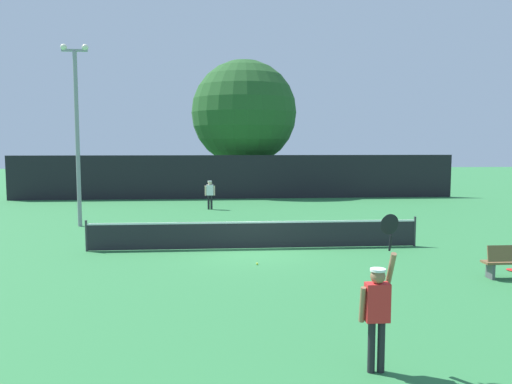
% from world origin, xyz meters
% --- Properties ---
extents(ground_plane, '(120.00, 120.00, 0.00)m').
position_xyz_m(ground_plane, '(0.00, 0.00, 0.00)').
color(ground_plane, '#2D723D').
extents(tennis_net, '(11.58, 0.08, 1.07)m').
position_xyz_m(tennis_net, '(0.00, 0.00, 0.51)').
color(tennis_net, '#232328').
rests_on(tennis_net, ground).
extents(perimeter_fence, '(29.58, 0.12, 2.90)m').
position_xyz_m(perimeter_fence, '(0.00, 16.50, 1.45)').
color(perimeter_fence, black).
rests_on(perimeter_fence, ground).
extents(player_serving, '(0.67, 0.40, 2.55)m').
position_xyz_m(player_serving, '(1.21, -9.88, 1.13)').
color(player_serving, red).
rests_on(player_serving, ground).
extents(player_receiving, '(0.57, 0.24, 1.60)m').
position_xyz_m(player_receiving, '(-1.67, 10.95, 0.97)').
color(player_receiving, white).
rests_on(player_receiving, ground).
extents(tennis_ball, '(0.07, 0.07, 0.07)m').
position_xyz_m(tennis_ball, '(-0.11, -2.42, 0.03)').
color(tennis_ball, '#CCE033').
rests_on(tennis_ball, ground).
extents(spare_racket, '(0.28, 0.52, 0.04)m').
position_xyz_m(spare_racket, '(7.19, -3.73, 0.02)').
color(spare_racket, black).
rests_on(spare_racket, ground).
extents(light_pole, '(1.18, 0.28, 7.94)m').
position_xyz_m(light_pole, '(-7.37, 5.49, 4.53)').
color(light_pole, gray).
rests_on(light_pole, ground).
extents(large_tree, '(7.65, 7.65, 9.73)m').
position_xyz_m(large_tree, '(0.77, 20.23, 5.89)').
color(large_tree, brown).
rests_on(large_tree, ground).
extents(parked_car_near, '(1.97, 4.23, 1.69)m').
position_xyz_m(parked_car_near, '(-8.06, 23.82, 0.78)').
color(parked_car_near, black).
rests_on(parked_car_near, ground).
extents(parked_car_mid, '(2.24, 4.34, 1.69)m').
position_xyz_m(parked_car_mid, '(1.85, 21.43, 0.78)').
color(parked_car_mid, black).
rests_on(parked_car_mid, ground).
extents(parked_car_far, '(2.04, 4.26, 1.69)m').
position_xyz_m(parked_car_far, '(9.57, 22.49, 0.78)').
color(parked_car_far, navy).
rests_on(parked_car_far, ground).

